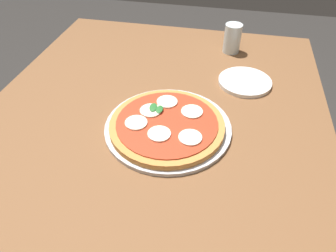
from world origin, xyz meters
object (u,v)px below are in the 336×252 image
at_px(pizza, 167,124).
at_px(plate_white, 245,82).
at_px(dining_table, 144,162).
at_px(serving_tray, 168,127).
at_px(glass_cup, 232,38).

xyz_separation_m(pizza, plate_white, (-0.30, 0.22, -0.02)).
xyz_separation_m(dining_table, pizza, (-0.06, 0.06, 0.10)).
xyz_separation_m(serving_tray, pizza, (0.01, -0.00, 0.02)).
height_order(serving_tray, glass_cup, glass_cup).
bearing_deg(pizza, glass_cup, 163.80).
bearing_deg(serving_tray, dining_table, -38.88).
bearing_deg(plate_white, dining_table, -36.97).
distance_m(pizza, plate_white, 0.37).
bearing_deg(glass_cup, serving_tray, -16.32).
xyz_separation_m(pizza, glass_cup, (-0.53, 0.15, 0.03)).
bearing_deg(dining_table, glass_cup, 160.40).
height_order(serving_tray, plate_white, plate_white).
bearing_deg(glass_cup, plate_white, 15.39).
height_order(dining_table, plate_white, plate_white).
bearing_deg(dining_table, plate_white, 143.03).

